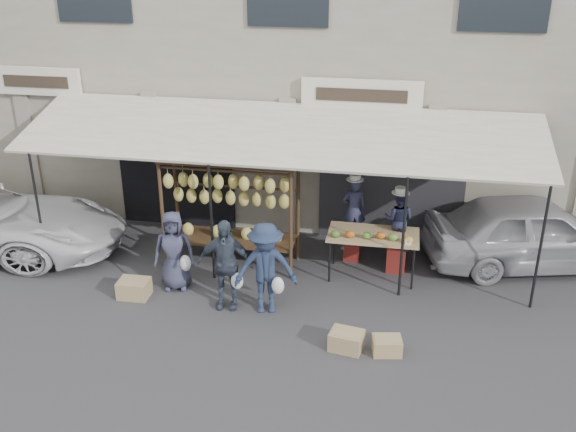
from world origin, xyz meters
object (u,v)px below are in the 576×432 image
Objects in this scene: customer_mid at (225,264)px; sedan at (534,232)px; vendor_left at (354,209)px; crate_far at (134,288)px; crate_near_a at (346,340)px; produce_table at (373,236)px; crate_near_b at (387,346)px; banana_rack at (229,191)px; customer_right at (266,268)px; vendor_right at (399,220)px; customer_left at (174,251)px.

customer_mid is 0.39× the size of sedan.
vendor_left reaches higher than crate_far.
produce_table is at bearing 84.59° from crate_near_a.
sedan is (3.50, 0.41, -0.37)m from vendor_left.
crate_far is at bearing 168.89° from crate_near_b.
crate_near_b is at bearing 90.97° from vendor_left.
crate_near_b is at bearing -37.54° from banana_rack.
customer_mid reaches higher than sedan.
crate_near_a is at bearing -44.17° from customer_right.
vendor_right reaches higher than crate_far.
vendor_left is 0.31× the size of sedan.
sedan is (5.52, 2.62, -0.11)m from customer_mid.
crate_near_a is 4.05m from crate_far.
vendor_right is 0.76× the size of customer_left.
banana_rack reaches higher than sedan.
banana_rack reaches higher than customer_mid.
crate_near_a is (1.49, -0.88, -0.68)m from customer_right.
crate_far is at bearing -132.81° from banana_rack.
customer_right is 3.71× the size of crate_near_b.
vendor_left is 4.45m from crate_far.
crate_near_b is at bearing 0.45° from crate_near_a.
banana_rack is at bearing 179.46° from produce_table.
customer_mid is at bearing 162.47° from crate_near_b.
vendor_left is at bearing -9.15° from vendor_right.
sedan is at bearing 19.86° from crate_far.
vendor_left is at bearing 46.40° from customer_right.
vendor_left is 2.57× the size of crate_near_a.
customer_right is 1.86m from crate_near_a.
sedan is at bearing 6.38° from customer_left.
banana_rack is at bearing 42.10° from customer_left.
customer_left reaches higher than crate_near_a.
produce_table is at bearing 50.68° from vendor_right.
produce_table is 3.26m from sedan.
customer_right is at bearing 157.66° from crate_near_b.
customer_mid is at bearing 101.44° from sedan.
banana_rack reaches higher than produce_table.
customer_left is (-3.11, -1.74, -0.33)m from vendor_left.
crate_far is (-4.63, -1.89, -0.92)m from vendor_right.
banana_rack reaches higher than customer_right.
vendor_right is 0.27× the size of sedan.
banana_rack is 1.71× the size of customer_left.
sedan is at bearing 19.89° from produce_table.
vendor_left reaches higher than crate_near_b.
vendor_left reaches higher than customer_left.
sedan reaches higher than crate_near_a.
vendor_right is at bearing 89.12° from crate_near_b.
crate_far is at bearing 95.92° from sedan.
vendor_right is 0.70× the size of customer_mid.
crate_near_a is at bearing -95.41° from produce_table.
vendor_left is at bearing 105.18° from crate_near_b.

